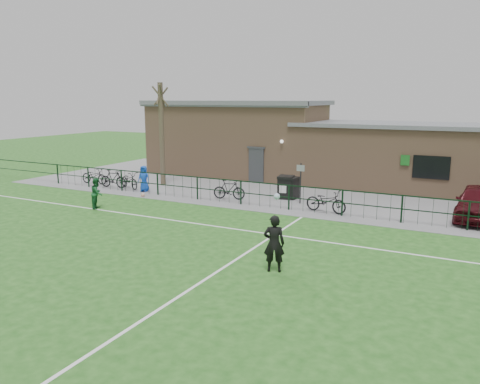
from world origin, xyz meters
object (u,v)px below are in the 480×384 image
at_px(ball_ground, 143,195).
at_px(bicycle_c, 129,180).
at_px(car_maroon, 479,203).
at_px(bicycle_d, 229,190).
at_px(bicycle_b, 113,179).
at_px(spectator_child, 144,179).
at_px(wheelie_bin_right, 286,188).
at_px(bicycle_a, 94,176).
at_px(bicycle_e, 326,201).
at_px(wheelie_bin_left, 290,189).
at_px(outfield_player, 97,193).
at_px(bare_tree, 162,135).
at_px(sign_post, 300,183).

bearing_deg(ball_ground, bicycle_c, 145.45).
distance_m(car_maroon, bicycle_d, 11.45).
relative_size(bicycle_b, spectator_child, 1.21).
height_order(wheelie_bin_right, bicycle_d, wheelie_bin_right).
relative_size(bicycle_a, bicycle_b, 1.07).
bearing_deg(bicycle_e, wheelie_bin_left, 59.95).
height_order(bicycle_c, bicycle_d, bicycle_d).
relative_size(bicycle_a, outfield_player, 1.28).
bearing_deg(outfield_player, bicycle_e, -92.85).
xyz_separation_m(wheelie_bin_right, spectator_child, (-7.70, -1.86, 0.17)).
xyz_separation_m(bicycle_b, spectator_child, (2.29, -0.05, 0.20)).
bearing_deg(wheelie_bin_right, bare_tree, 169.50).
bearing_deg(bicycle_a, bicycle_d, -92.44).
xyz_separation_m(sign_post, ball_ground, (-7.93, -2.25, -0.92)).
distance_m(bicycle_a, outfield_player, 6.70).
height_order(bicycle_d, bicycle_e, bicycle_e).
bearing_deg(bare_tree, spectator_child, -83.65).
bearing_deg(outfield_player, bicycle_a, 20.01).
distance_m(sign_post, bicycle_e, 2.11).
bearing_deg(wheelie_bin_left, bare_tree, -176.57).
xyz_separation_m(bicycle_a, outfield_player, (4.77, -4.69, 0.22)).
height_order(car_maroon, bicycle_a, car_maroon).
bearing_deg(bicycle_a, wheelie_bin_left, -84.57).
height_order(spectator_child, outfield_player, spectator_child).
bearing_deg(wheelie_bin_left, ball_ground, -151.85).
distance_m(wheelie_bin_right, bicycle_b, 10.15).
relative_size(bicycle_e, ball_ground, 9.41).
xyz_separation_m(car_maroon, spectator_child, (-16.58, -1.64, -0.01)).
height_order(bicycle_a, outfield_player, outfield_player).
xyz_separation_m(bare_tree, bicycle_d, (5.44, -1.75, -2.48)).
xyz_separation_m(sign_post, spectator_child, (-8.78, -1.06, -0.28)).
bearing_deg(bicycle_c, sign_post, -62.65).
relative_size(wheelie_bin_left, bicycle_c, 0.55).
bearing_deg(wheelie_bin_right, bicycle_d, -157.17).
distance_m(bicycle_d, ball_ground, 4.63).
bearing_deg(wheelie_bin_right, sign_post, -45.77).
bearing_deg(bicycle_e, spectator_child, 98.64).
relative_size(bicycle_a, ball_ground, 8.90).
height_order(bicycle_e, spectator_child, spectator_child).
bearing_deg(bicycle_a, car_maroon, -88.30).
distance_m(outfield_player, ball_ground, 3.11).
bearing_deg(bicycle_e, bicycle_a, 97.03).
xyz_separation_m(bicycle_b, outfield_player, (2.91, -4.28, 0.18)).
bearing_deg(sign_post, bicycle_e, -35.50).
bearing_deg(bicycle_a, sign_post, -88.90).
height_order(bare_tree, car_maroon, bare_tree).
height_order(bicycle_e, ball_ground, bicycle_e).
distance_m(wheelie_bin_right, car_maroon, 8.88).
bearing_deg(bicycle_d, ball_ground, 97.39).
bearing_deg(bicycle_d, bicycle_e, -106.51).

